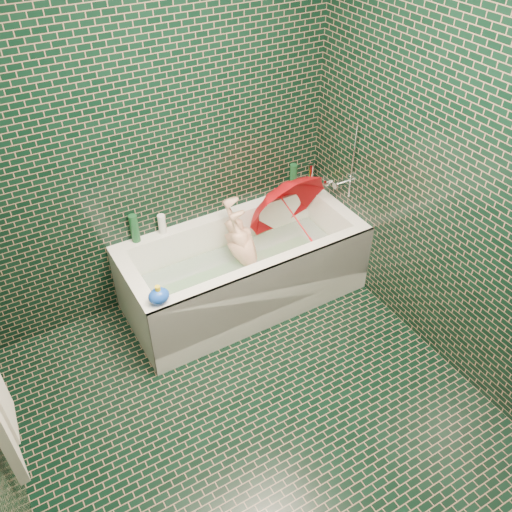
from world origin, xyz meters
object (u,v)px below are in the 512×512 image
rubber_duck (298,187)px  umbrella (295,217)px  bathtub (245,276)px  bath_toy (159,296)px  child (248,259)px

rubber_duck → umbrella: bearing=-115.3°
umbrella → bathtub: bearing=-162.9°
bathtub → umbrella: bearing=7.8°
bathtub → rubber_duck: bearing=26.3°
bath_toy → child: bearing=36.9°
bath_toy → umbrella: bearing=29.9°
child → umbrella: umbrella is taller
child → rubber_duck: 0.71m
child → rubber_duck: (0.60, 0.27, 0.28)m
child → bath_toy: bearing=-47.8°
child → bath_toy: bath_toy is taller
bathtub → umbrella: 0.56m
bath_toy → bathtub: bearing=34.9°
umbrella → rubber_duck: (0.20, 0.26, 0.06)m
bathtub → child: bearing=42.5°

